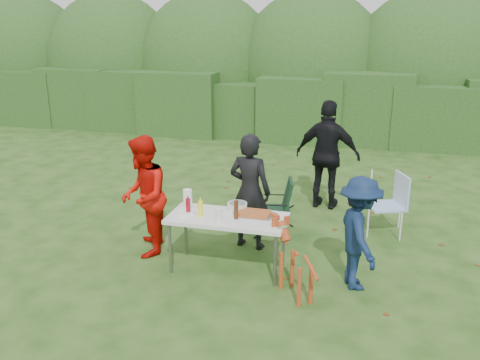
% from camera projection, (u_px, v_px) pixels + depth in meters
% --- Properties ---
extents(ground, '(80.00, 80.00, 0.00)m').
position_uv_depth(ground, '(212.00, 273.00, 6.55)').
color(ground, '#1E4211').
extents(hedge_row, '(22.00, 1.40, 1.70)m').
position_uv_depth(hedge_row, '(302.00, 108.00, 13.67)').
color(hedge_row, '#23471C').
rests_on(hedge_row, ground).
extents(shrub_backdrop, '(20.00, 2.60, 3.20)m').
position_uv_depth(shrub_backdrop, '(311.00, 74.00, 14.92)').
color(shrub_backdrop, '#3D6628').
rests_on(shrub_backdrop, ground).
extents(folding_table, '(1.50, 0.70, 0.74)m').
position_uv_depth(folding_table, '(227.00, 220.00, 6.43)').
color(folding_table, silver).
rests_on(folding_table, ground).
extents(person_cook, '(0.66, 0.49, 1.66)m').
position_uv_depth(person_cook, '(250.00, 192.00, 7.07)').
color(person_cook, black).
rests_on(person_cook, ground).
extents(person_red_jacket, '(0.86, 0.97, 1.66)m').
position_uv_depth(person_red_jacket, '(144.00, 196.00, 6.88)').
color(person_red_jacket, red).
rests_on(person_red_jacket, ground).
extents(person_black_puffy, '(1.15, 0.61, 1.86)m').
position_uv_depth(person_black_puffy, '(328.00, 155.00, 8.57)').
color(person_black_puffy, black).
rests_on(person_black_puffy, ground).
extents(child, '(0.79, 1.02, 1.39)m').
position_uv_depth(child, '(359.00, 233.00, 6.02)').
color(child, '#102143').
rests_on(child, ground).
extents(dog, '(0.81, 0.90, 0.83)m').
position_uv_depth(dog, '(296.00, 264.00, 5.88)').
color(dog, '#A6401C').
rests_on(dog, ground).
extents(camping_chair, '(0.65, 0.65, 0.86)m').
position_uv_depth(camping_chair, '(274.00, 207.00, 7.64)').
color(camping_chair, '#13311D').
rests_on(camping_chair, ground).
extents(lawn_chair, '(0.72, 0.72, 0.94)m').
position_uv_depth(lawn_chair, '(386.00, 204.00, 7.65)').
color(lawn_chair, '#4285E1').
rests_on(lawn_chair, ground).
extents(food_tray, '(0.45, 0.30, 0.02)m').
position_uv_depth(food_tray, '(254.00, 215.00, 6.43)').
color(food_tray, '#B7B7BA').
rests_on(food_tray, folding_table).
extents(focaccia_bread, '(0.40, 0.26, 0.04)m').
position_uv_depth(focaccia_bread, '(254.00, 213.00, 6.42)').
color(focaccia_bread, '#AB5628').
rests_on(focaccia_bread, food_tray).
extents(mustard_bottle, '(0.06, 0.06, 0.20)m').
position_uv_depth(mustard_bottle, '(201.00, 209.00, 6.40)').
color(mustard_bottle, '#F6F31B').
rests_on(mustard_bottle, folding_table).
extents(ketchup_bottle, '(0.06, 0.06, 0.22)m').
position_uv_depth(ketchup_bottle, '(188.00, 207.00, 6.42)').
color(ketchup_bottle, maroon).
rests_on(ketchup_bottle, folding_table).
extents(beer_bottle, '(0.06, 0.06, 0.24)m').
position_uv_depth(beer_bottle, '(236.00, 210.00, 6.31)').
color(beer_bottle, '#47230F').
rests_on(beer_bottle, folding_table).
extents(paper_towel_roll, '(0.12, 0.12, 0.26)m').
position_uv_depth(paper_towel_roll, '(188.00, 199.00, 6.65)').
color(paper_towel_roll, white).
rests_on(paper_towel_roll, folding_table).
extents(cup_stack, '(0.08, 0.08, 0.18)m').
position_uv_depth(cup_stack, '(219.00, 215.00, 6.21)').
color(cup_stack, white).
rests_on(cup_stack, folding_table).
extents(pasta_bowl, '(0.26, 0.26, 0.10)m').
position_uv_depth(pasta_bowl, '(237.00, 206.00, 6.62)').
color(pasta_bowl, silver).
rests_on(pasta_bowl, folding_table).
extents(plate_stack, '(0.24, 0.24, 0.05)m').
position_uv_depth(plate_stack, '(186.00, 212.00, 6.49)').
color(plate_stack, white).
rests_on(plate_stack, folding_table).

